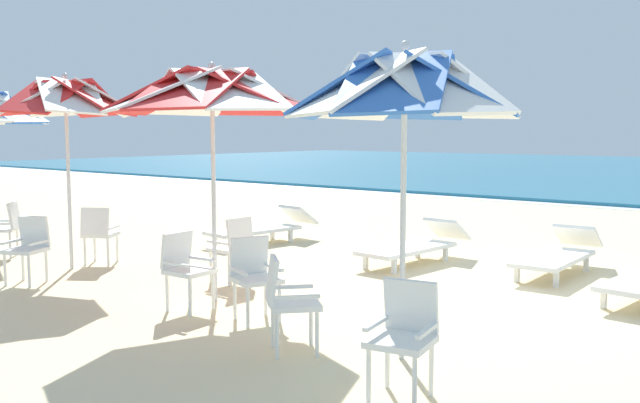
% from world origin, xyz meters
% --- Properties ---
extents(ground_plane, '(80.00, 80.00, 0.00)m').
position_xyz_m(ground_plane, '(0.00, 0.00, 0.00)').
color(ground_plane, beige).
extents(beach_umbrella_0, '(2.05, 2.05, 2.72)m').
position_xyz_m(beach_umbrella_0, '(0.29, -2.98, 2.32)').
color(beach_umbrella_0, silver).
rests_on(beach_umbrella_0, ground).
extents(plastic_chair_0, '(0.51, 0.54, 0.87)m').
position_xyz_m(plastic_chair_0, '(0.77, -3.71, 0.50)').
color(plastic_chair_0, white).
rests_on(plastic_chair_0, ground).
extents(plastic_chair_1, '(0.63, 0.63, 0.87)m').
position_xyz_m(plastic_chair_1, '(-0.60, -3.48, 0.50)').
color(plastic_chair_1, white).
rests_on(plastic_chair_1, ground).
extents(beach_umbrella_1, '(2.50, 2.50, 2.75)m').
position_xyz_m(beach_umbrella_1, '(-2.51, -2.60, 2.40)').
color(beach_umbrella_1, silver).
rests_on(beach_umbrella_1, ground).
extents(plastic_chair_2, '(0.50, 0.47, 0.87)m').
position_xyz_m(plastic_chair_2, '(-2.47, -3.07, 0.50)').
color(plastic_chair_2, white).
rests_on(plastic_chair_2, ground).
extents(plastic_chair_3, '(0.47, 0.45, 0.87)m').
position_xyz_m(plastic_chair_3, '(-3.06, -1.78, 0.50)').
color(plastic_chair_3, white).
rests_on(plastic_chair_3, ground).
extents(plastic_chair_4, '(0.60, 0.58, 0.87)m').
position_xyz_m(plastic_chair_4, '(-1.59, -2.89, 0.50)').
color(plastic_chair_4, white).
rests_on(plastic_chair_4, ground).
extents(beach_umbrella_2, '(2.02, 2.02, 2.79)m').
position_xyz_m(beach_umbrella_2, '(-5.54, -2.60, 2.41)').
color(beach_umbrella_2, silver).
rests_on(beach_umbrella_2, ground).
extents(plastic_chair_5, '(0.59, 0.61, 0.87)m').
position_xyz_m(plastic_chair_5, '(-5.13, -3.45, 0.50)').
color(plastic_chair_5, white).
rests_on(plastic_chair_5, ground).
extents(plastic_chair_6, '(0.62, 0.63, 0.87)m').
position_xyz_m(plastic_chair_6, '(-5.52, -2.15, 0.50)').
color(plastic_chair_6, white).
rests_on(plastic_chair_6, ground).
extents(plastic_chair_7, '(0.63, 0.63, 0.87)m').
position_xyz_m(plastic_chair_7, '(-7.22, -2.71, 0.50)').
color(plastic_chair_7, white).
rests_on(plastic_chair_7, ground).
extents(sun_lounger_1, '(0.69, 2.16, 0.62)m').
position_xyz_m(sun_lounger_1, '(0.04, 1.44, 0.28)').
color(sun_lounger_1, white).
rests_on(sun_lounger_1, ground).
extents(sun_lounger_2, '(0.80, 2.19, 0.62)m').
position_xyz_m(sun_lounger_2, '(-1.91, 0.87, 0.28)').
color(sun_lounger_2, white).
rests_on(sun_lounger_2, ground).
extents(sun_lounger_3, '(0.91, 2.21, 0.62)m').
position_xyz_m(sun_lounger_3, '(-5.01, 0.82, 0.28)').
color(sun_lounger_3, white).
rests_on(sun_lounger_3, ground).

